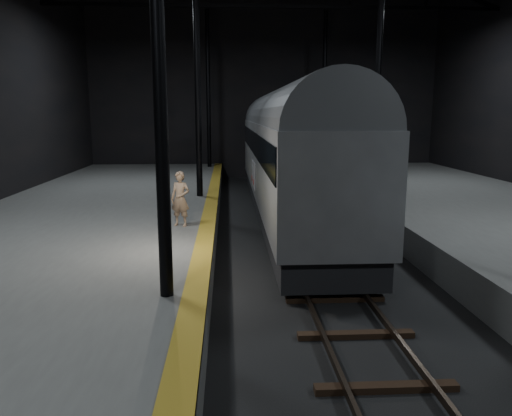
{
  "coord_description": "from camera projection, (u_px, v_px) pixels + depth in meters",
  "views": [
    {
      "loc": [
        -2.58,
        -13.4,
        4.52
      ],
      "look_at": [
        -1.83,
        -0.2,
        2.0
      ],
      "focal_mm": 35.0,
      "sensor_mm": 36.0,
      "label": 1
    }
  ],
  "objects": [
    {
      "name": "woman",
      "position": [
        180.0,
        199.0,
        15.66
      ],
      "size": [
        0.74,
        0.62,
        1.74
      ],
      "primitive_type": "imported",
      "rotation": [
        0.0,
        0.0,
        -0.38
      ],
      "color": "#98785D",
      "rests_on": "platform_left"
    },
    {
      "name": "track",
      "position": [
        320.0,
        273.0,
        14.12
      ],
      "size": [
        2.4,
        43.0,
        0.24
      ],
      "color": "#3F3328",
      "rests_on": "ground"
    },
    {
      "name": "ground",
      "position": [
        320.0,
        275.0,
        14.13
      ],
      "size": [
        44.0,
        44.0,
        0.0
      ],
      "primitive_type": "plane",
      "color": "black",
      "rests_on": "ground"
    },
    {
      "name": "tactile_strip",
      "position": [
        204.0,
        243.0,
        13.76
      ],
      "size": [
        0.5,
        43.8,
        0.01
      ],
      "primitive_type": "cube",
      "color": "olive",
      "rests_on": "platform_left"
    },
    {
      "name": "platform_left",
      "position": [
        49.0,
        263.0,
        13.62
      ],
      "size": [
        9.0,
        43.8,
        1.0
      ],
      "primitive_type": "cube",
      "color": "#525350",
      "rests_on": "ground"
    },
    {
      "name": "train",
      "position": [
        288.0,
        149.0,
        21.19
      ],
      "size": [
        3.05,
        20.38,
        5.45
      ],
      "color": "#989AA0",
      "rests_on": "ground"
    }
  ]
}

